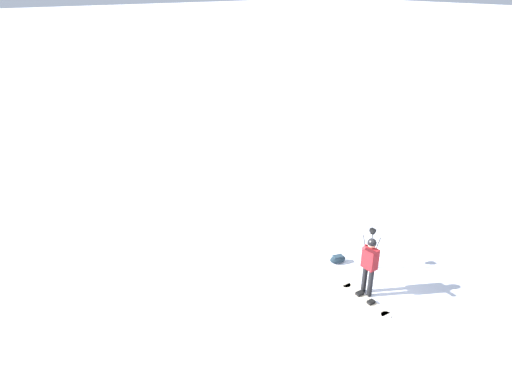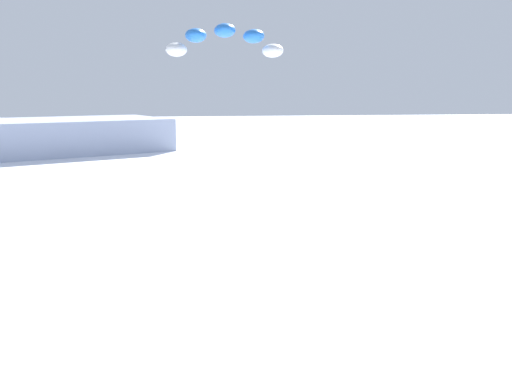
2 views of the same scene
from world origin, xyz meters
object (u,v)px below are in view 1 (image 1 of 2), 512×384
at_px(gear_bag_large, 338,259).
at_px(camera_tripod, 372,240).
at_px(snowboard, 365,299).
at_px(snowboarder, 370,261).

bearing_deg(gear_bag_large, camera_tripod, 127.73).
relative_size(gear_bag_large, camera_tripod, 0.42).
height_order(snowboard, camera_tripod, camera_tripod).
bearing_deg(gear_bag_large, snowboarder, 73.23).
xyz_separation_m(snowboarder, snowboard, (0.21, 0.17, -1.07)).
height_order(snowboarder, snowboard, snowboarder).
xyz_separation_m(gear_bag_large, camera_tripod, (-0.57, 0.74, 0.83)).
bearing_deg(camera_tripod, snowboard, 38.55).
bearing_deg(snowboarder, snowboard, 38.83).
relative_size(snowboarder, snowboard, 0.98).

